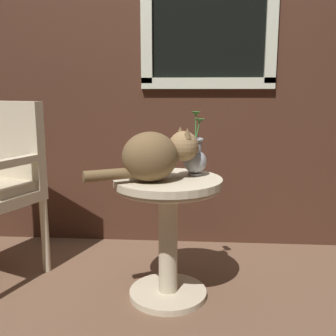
% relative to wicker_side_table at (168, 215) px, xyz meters
% --- Properties ---
extents(ground_plane, '(6.00, 6.00, 0.00)m').
position_rel_wicker_side_table_xyz_m(ground_plane, '(-0.14, -0.09, -0.43)').
color(ground_plane, brown).
extents(back_wall, '(4.00, 0.07, 2.60)m').
position_rel_wicker_side_table_xyz_m(back_wall, '(-0.13, 0.77, 0.88)').
color(back_wall, '#47281C').
rests_on(back_wall, ground_plane).
extents(wicker_side_table, '(0.52, 0.52, 0.61)m').
position_rel_wicker_side_table_xyz_m(wicker_side_table, '(0.00, 0.00, 0.00)').
color(wicker_side_table, beige).
rests_on(wicker_side_table, ground_plane).
extents(cat, '(0.51, 0.32, 0.24)m').
position_rel_wicker_side_table_xyz_m(cat, '(-0.06, -0.06, 0.31)').
color(cat, brown).
rests_on(cat, wicker_side_table).
extents(pewter_vase_with_ivy, '(0.11, 0.11, 0.31)m').
position_rel_wicker_side_table_xyz_m(pewter_vase_with_ivy, '(0.13, 0.08, 0.28)').
color(pewter_vase_with_ivy, '#99999E').
rests_on(pewter_vase_with_ivy, wicker_side_table).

